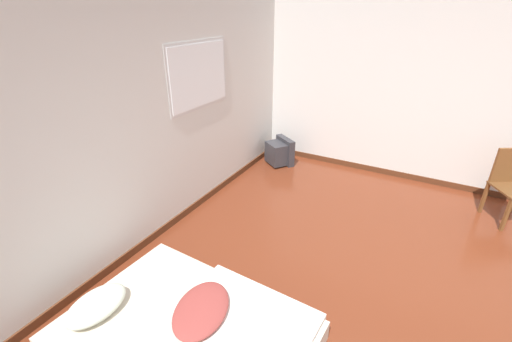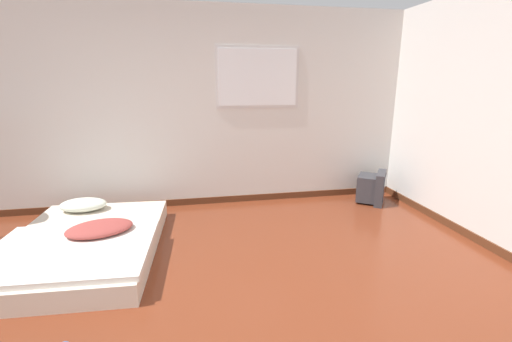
% 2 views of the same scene
% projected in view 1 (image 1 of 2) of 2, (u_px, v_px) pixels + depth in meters
% --- Properties ---
extents(ground_plane, '(20.00, 20.00, 0.00)m').
position_uv_depth(ground_plane, '(395.00, 326.00, 2.92)').
color(ground_plane, maroon).
extents(wall_back, '(8.37, 0.08, 2.60)m').
position_uv_depth(wall_back, '(143.00, 131.00, 3.54)').
color(wall_back, silver).
rests_on(wall_back, ground_plane).
extents(wall_right, '(0.08, 7.74, 2.60)m').
position_uv_depth(wall_right, '(447.00, 100.00, 4.73)').
color(wall_right, silver).
rests_on(wall_right, ground_plane).
extents(mattress_bed, '(1.47, 1.95, 0.34)m').
position_uv_depth(mattress_bed, '(185.00, 337.00, 2.68)').
color(mattress_bed, beige).
rests_on(mattress_bed, ground_plane).
extents(crt_tv, '(0.52, 0.54, 0.44)m').
position_uv_depth(crt_tv, '(280.00, 152.00, 5.81)').
color(crt_tv, '#333338').
rests_on(crt_tv, ground_plane).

